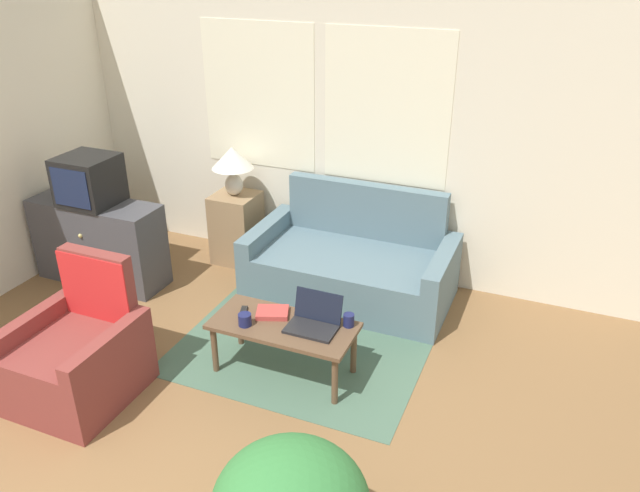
% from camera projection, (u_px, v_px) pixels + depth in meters
% --- Properties ---
extents(wall_back, '(5.82, 0.06, 2.60)m').
position_uv_depth(wall_back, '(328.00, 130.00, 5.52)').
color(wall_back, silver).
rests_on(wall_back, ground_plane).
extents(rug, '(1.84, 2.03, 0.01)m').
position_uv_depth(rug, '(316.00, 328.00, 5.02)').
color(rug, '#476651').
rests_on(rug, ground_plane).
extents(couch, '(1.73, 0.92, 0.91)m').
position_uv_depth(couch, '(353.00, 265.00, 5.44)').
color(couch, slate).
rests_on(couch, ground_plane).
extents(armchair, '(0.74, 0.78, 0.95)m').
position_uv_depth(armchair, '(80.00, 357.00, 4.22)').
color(armchair, brown).
rests_on(armchair, ground_plane).
extents(tv_dresser, '(1.20, 0.43, 0.76)m').
position_uv_depth(tv_dresser, '(100.00, 242.00, 5.60)').
color(tv_dresser, '#424247').
rests_on(tv_dresser, ground_plane).
extents(television, '(0.46, 0.45, 0.42)m').
position_uv_depth(television, '(89.00, 180.00, 5.34)').
color(television, black).
rests_on(television, tv_dresser).
extents(side_table, '(0.40, 0.40, 0.68)m').
position_uv_depth(side_table, '(237.00, 228.00, 5.97)').
color(side_table, '#937551').
rests_on(side_table, ground_plane).
extents(table_lamp, '(0.38, 0.38, 0.46)m').
position_uv_depth(table_lamp, '(233.00, 162.00, 5.68)').
color(table_lamp, beige).
rests_on(table_lamp, side_table).
extents(coffee_table, '(1.02, 0.47, 0.41)m').
position_uv_depth(coffee_table, '(283.00, 330.00, 4.37)').
color(coffee_table, brown).
rests_on(coffee_table, ground_plane).
extents(laptop, '(0.35, 0.28, 0.23)m').
position_uv_depth(laptop, '(314.00, 320.00, 4.30)').
color(laptop, black).
rests_on(laptop, coffee_table).
extents(cup_navy, '(0.08, 0.08, 0.09)m').
position_uv_depth(cup_navy, '(349.00, 320.00, 4.31)').
color(cup_navy, '#191E4C').
rests_on(cup_navy, coffee_table).
extents(cup_yellow, '(0.09, 0.09, 0.09)m').
position_uv_depth(cup_yellow, '(245.00, 320.00, 4.32)').
color(cup_yellow, '#191E4C').
rests_on(cup_yellow, coffee_table).
extents(book_red, '(0.27, 0.24, 0.04)m').
position_uv_depth(book_red, '(272.00, 312.00, 4.45)').
color(book_red, '#B23D38').
rests_on(book_red, coffee_table).
extents(tv_remote, '(0.09, 0.16, 0.02)m').
position_uv_depth(tv_remote, '(243.00, 312.00, 4.47)').
color(tv_remote, black).
rests_on(tv_remote, coffee_table).
extents(cat_black, '(0.60, 0.29, 0.20)m').
position_uv_depth(cat_black, '(6.00, 351.00, 4.58)').
color(cat_black, black).
rests_on(cat_black, ground_plane).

